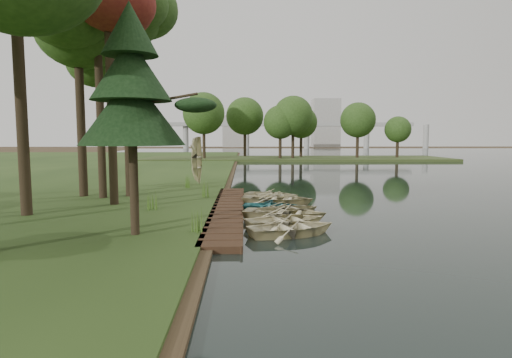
{
  "coord_description": "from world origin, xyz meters",
  "views": [
    {
      "loc": [
        -0.75,
        -21.8,
        3.91
      ],
      "look_at": [
        -0.12,
        0.96,
        1.66
      ],
      "focal_mm": 30.0,
      "sensor_mm": 36.0,
      "label": 1
    }
  ],
  "objects_px": {
    "stored_rowboat": "(199,179)",
    "pine_tree": "(131,88)",
    "rowboat_0": "(292,226)",
    "boardwalk": "(228,210)",
    "rowboat_2": "(285,211)",
    "rowboat_1": "(286,219)"
  },
  "relations": [
    {
      "from": "rowboat_2",
      "to": "stored_rowboat",
      "type": "height_order",
      "value": "stored_rowboat"
    },
    {
      "from": "boardwalk",
      "to": "stored_rowboat",
      "type": "xyz_separation_m",
      "value": [
        -2.67,
        10.95,
        0.52
      ]
    },
    {
      "from": "rowboat_1",
      "to": "stored_rowboat",
      "type": "bearing_deg",
      "value": 2.29
    },
    {
      "from": "rowboat_0",
      "to": "pine_tree",
      "type": "xyz_separation_m",
      "value": [
        -5.95,
        -0.78,
        5.22
      ]
    },
    {
      "from": "boardwalk",
      "to": "rowboat_1",
      "type": "xyz_separation_m",
      "value": [
        2.64,
        -3.79,
        0.27
      ]
    },
    {
      "from": "rowboat_1",
      "to": "pine_tree",
      "type": "xyz_separation_m",
      "value": [
        -5.85,
        -2.29,
        5.22
      ]
    },
    {
      "from": "rowboat_1",
      "to": "rowboat_2",
      "type": "bearing_deg",
      "value": -20.56
    },
    {
      "from": "rowboat_0",
      "to": "stored_rowboat",
      "type": "relative_size",
      "value": 1.0
    },
    {
      "from": "rowboat_2",
      "to": "pine_tree",
      "type": "xyz_separation_m",
      "value": [
        -5.93,
        -3.87,
        5.19
      ]
    },
    {
      "from": "rowboat_0",
      "to": "stored_rowboat",
      "type": "distance_m",
      "value": 17.14
    },
    {
      "from": "rowboat_0",
      "to": "rowboat_1",
      "type": "bearing_deg",
      "value": -14.71
    },
    {
      "from": "pine_tree",
      "to": "rowboat_2",
      "type": "bearing_deg",
      "value": 33.12
    },
    {
      "from": "rowboat_0",
      "to": "pine_tree",
      "type": "bearing_deg",
      "value": 78.85
    },
    {
      "from": "boardwalk",
      "to": "rowboat_2",
      "type": "distance_m",
      "value": 3.52
    },
    {
      "from": "rowboat_0",
      "to": "pine_tree",
      "type": "relative_size",
      "value": 0.43
    },
    {
      "from": "boardwalk",
      "to": "stored_rowboat",
      "type": "relative_size",
      "value": 4.42
    },
    {
      "from": "stored_rowboat",
      "to": "pine_tree",
      "type": "height_order",
      "value": "pine_tree"
    },
    {
      "from": "rowboat_0",
      "to": "rowboat_2",
      "type": "bearing_deg",
      "value": -18.24
    },
    {
      "from": "pine_tree",
      "to": "rowboat_0",
      "type": "bearing_deg",
      "value": 7.43
    },
    {
      "from": "boardwalk",
      "to": "pine_tree",
      "type": "xyz_separation_m",
      "value": [
        -3.21,
        -6.08,
        5.49
      ]
    },
    {
      "from": "rowboat_1",
      "to": "pine_tree",
      "type": "relative_size",
      "value": 0.42
    },
    {
      "from": "rowboat_1",
      "to": "rowboat_0",
      "type": "bearing_deg",
      "value": 166.37
    }
  ]
}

